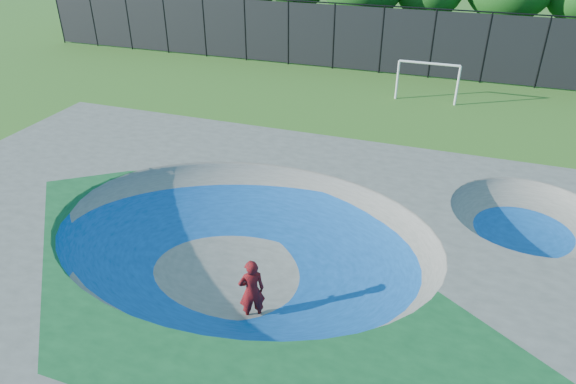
% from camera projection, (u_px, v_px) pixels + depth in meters
% --- Properties ---
extents(ground, '(120.00, 120.00, 0.00)m').
position_uv_depth(ground, '(244.00, 272.00, 14.81)').
color(ground, '#32641B').
rests_on(ground, ground).
extents(skate_deck, '(22.00, 14.00, 1.50)m').
position_uv_depth(skate_deck, '(243.00, 251.00, 14.44)').
color(skate_deck, gray).
rests_on(skate_deck, ground).
extents(skater, '(0.80, 0.74, 1.83)m').
position_uv_depth(skater, '(252.00, 291.00, 12.69)').
color(skater, red).
rests_on(skater, ground).
extents(skateboard, '(0.78, 0.60, 0.05)m').
position_uv_depth(skateboard, '(253.00, 318.00, 13.13)').
color(skateboard, black).
rests_on(skateboard, ground).
extents(soccer_goal, '(3.21, 0.12, 2.12)m').
position_uv_depth(soccer_goal, '(428.00, 75.00, 26.71)').
color(soccer_goal, white).
rests_on(soccer_goal, ground).
extents(fence, '(48.09, 0.09, 4.04)m').
position_uv_depth(fence, '(382.00, 39.00, 31.03)').
color(fence, black).
rests_on(fence, ground).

